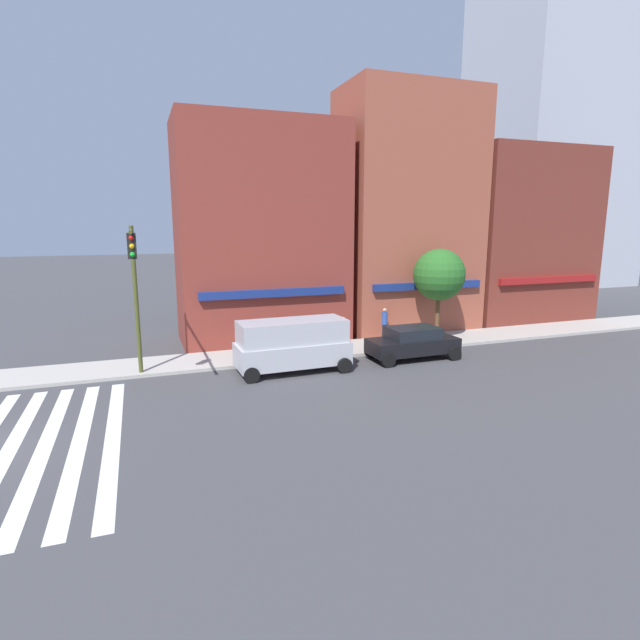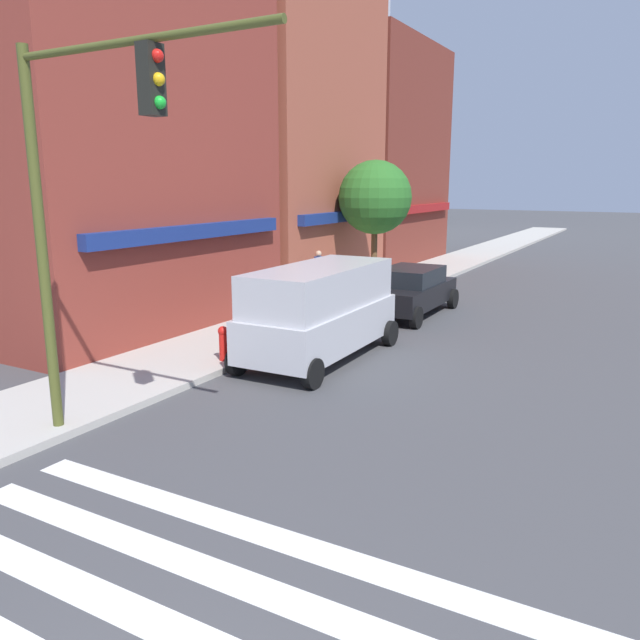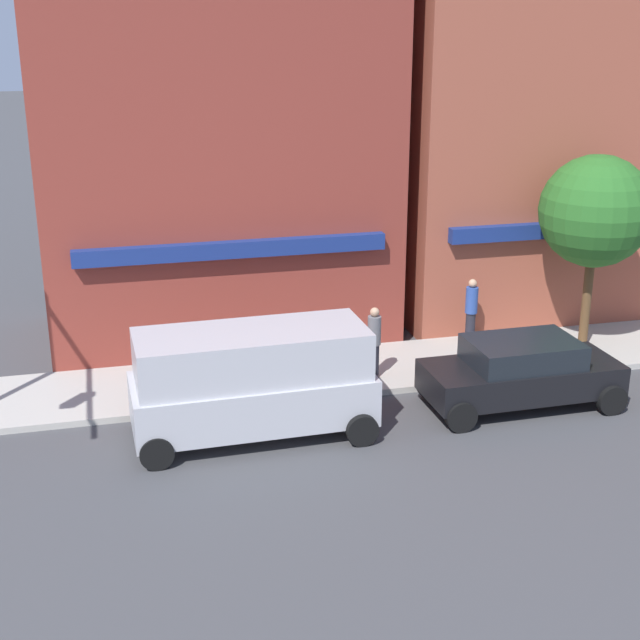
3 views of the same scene
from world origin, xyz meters
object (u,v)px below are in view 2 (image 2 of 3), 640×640
(sedan_black, at_px, (410,290))
(street_tree, at_px, (375,198))
(traffic_signal, at_px, (82,178))
(van_silver, at_px, (320,309))
(fire_hydrant, at_px, (223,342))
(pedestrian_grey_coat, at_px, (314,290))
(pedestrian_blue_shirt, at_px, (319,274))

(sedan_black, relative_size, street_tree, 0.88)
(traffic_signal, xyz_separation_m, van_silver, (6.39, -0.59, -3.12))
(fire_hydrant, bearing_deg, street_tree, 5.71)
(street_tree, bearing_deg, fire_hydrant, -174.29)
(sedan_black, distance_m, pedestrian_grey_coat, 3.51)
(van_silver, height_order, fire_hydrant, van_silver)
(traffic_signal, height_order, sedan_black, traffic_signal)
(traffic_signal, relative_size, pedestrian_blue_shirt, 3.64)
(pedestrian_grey_coat, relative_size, fire_hydrant, 2.10)
(sedan_black, bearing_deg, fire_hydrant, 167.00)
(traffic_signal, bearing_deg, street_tree, 8.03)
(pedestrian_grey_coat, relative_size, street_tree, 0.35)
(traffic_signal, distance_m, sedan_black, 13.02)
(sedan_black, xyz_separation_m, pedestrian_blue_shirt, (0.38, 3.73, 0.23))
(van_silver, distance_m, fire_hydrant, 2.50)
(pedestrian_grey_coat, bearing_deg, fire_hydrant, 7.97)
(traffic_signal, height_order, pedestrian_blue_shirt, traffic_signal)
(traffic_signal, xyz_separation_m, pedestrian_blue_shirt, (12.89, 3.14, -3.33))
(sedan_black, bearing_deg, traffic_signal, 176.59)
(van_silver, relative_size, sedan_black, 1.14)
(van_silver, distance_m, pedestrian_grey_coat, 3.91)
(traffic_signal, bearing_deg, pedestrian_grey_coat, 8.76)
(van_silver, relative_size, fire_hydrant, 5.99)
(traffic_signal, relative_size, pedestrian_grey_coat, 3.64)
(van_silver, height_order, street_tree, street_tree)
(pedestrian_grey_coat, distance_m, fire_hydrant, 5.04)
(van_silver, distance_m, sedan_black, 6.13)
(sedan_black, bearing_deg, pedestrian_grey_coat, 142.80)
(pedestrian_grey_coat, height_order, street_tree, street_tree)
(pedestrian_blue_shirt, xyz_separation_m, fire_hydrant, (-8.20, -2.03, -0.46))
(traffic_signal, distance_m, fire_hydrant, 6.13)
(sedan_black, xyz_separation_m, street_tree, (3.18, 2.80, 2.91))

